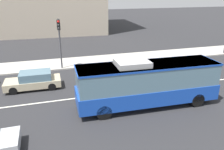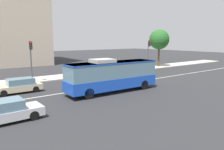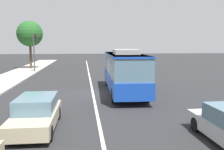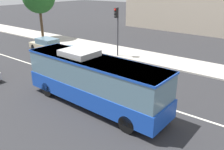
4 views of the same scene
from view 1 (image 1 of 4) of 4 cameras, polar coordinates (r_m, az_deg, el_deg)
ground_plane at (r=18.71m, az=6.00°, el=-4.00°), size 160.00×160.00×0.00m
sidewalk_kerb at (r=26.55m, az=-1.19°, el=3.88°), size 80.00×3.92×0.14m
lane_centre_line at (r=18.71m, az=6.00°, el=-3.98°), size 76.00×0.16×0.01m
transit_bus at (r=15.86m, az=8.99°, el=-1.71°), size 10.08×2.83×3.46m
sedan_beige at (r=19.88m, az=-19.24°, el=-1.30°), size 4.52×1.87×1.46m
traffic_light_near_corner at (r=23.14m, az=-13.23°, el=9.70°), size 0.34×0.62×5.20m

